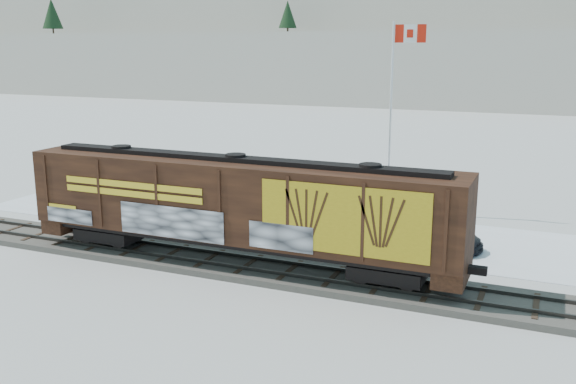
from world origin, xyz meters
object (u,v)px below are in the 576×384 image
at_px(car_silver, 289,220).
at_px(car_dark, 437,234).
at_px(hopper_railcar, 236,203).
at_px(flagpole, 391,145).
at_px(car_white, 253,218).

height_order(car_silver, car_dark, car_silver).
bearing_deg(hopper_railcar, car_dark, 40.68).
height_order(hopper_railcar, flagpole, flagpole).
distance_m(flagpole, car_white, 9.48).
relative_size(flagpole, car_silver, 2.86).
bearing_deg(flagpole, car_dark, -55.96).
distance_m(flagpole, car_silver, 8.09).
distance_m(car_white, car_dark, 9.75).
xyz_separation_m(hopper_railcar, car_white, (-2.03, 5.68, -2.33)).
relative_size(hopper_railcar, car_dark, 4.40).
distance_m(hopper_railcar, car_silver, 6.55).
relative_size(hopper_railcar, car_silver, 5.15).
xyz_separation_m(hopper_railcar, flagpole, (3.78, 12.37, 1.05)).
bearing_deg(car_silver, hopper_railcar, 173.57).
bearing_deg(hopper_railcar, flagpole, 73.01).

